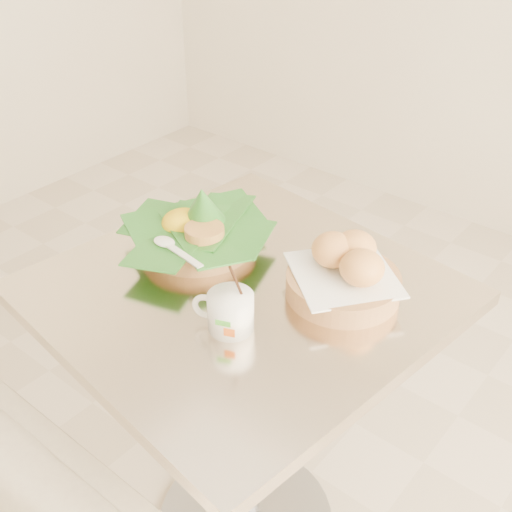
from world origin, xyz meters
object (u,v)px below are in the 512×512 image
Objects in this scene: rice_basket at (197,228)px; bread_basket at (346,273)px; cafe_table at (244,371)px; coffee_mug at (229,311)px.

rice_basket is 0.34m from bread_basket.
coffee_mug reaches higher than cafe_table.
coffee_mug is at bearing -114.55° from bread_basket.
coffee_mug is at bearing -34.69° from rice_basket.
bread_basket reaches higher than cafe_table.
rice_basket reaches higher than cafe_table.
cafe_table is 0.29m from coffee_mug.
bread_basket is at bearing 9.61° from rice_basket.
cafe_table is 0.32m from rice_basket.
bread_basket is (0.33, 0.06, 0.00)m from rice_basket.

